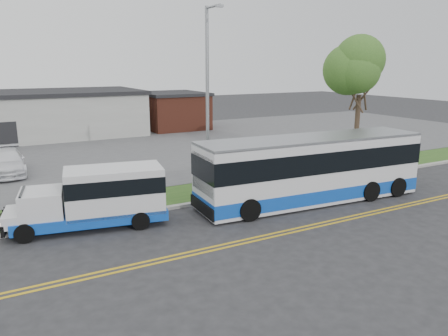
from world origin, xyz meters
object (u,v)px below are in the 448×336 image
shuttle_bus (99,196)px  transit_bus (311,169)px  parked_car_b (6,162)px  streetlight_near (208,95)px  tree_east (361,74)px

shuttle_bus → transit_bus: size_ratio=0.57×
transit_bus → parked_car_b: 18.71m
streetlight_near → transit_bus: size_ratio=0.79×
shuttle_bus → parked_car_b: (-3.01, 11.66, -0.49)m
parked_car_b → streetlight_near: bearing=-43.6°
tree_east → shuttle_bus: size_ratio=1.22×
streetlight_near → transit_bus: bearing=-45.2°
shuttle_bus → parked_car_b: 12.05m
tree_east → shuttle_bus: (-17.35, -2.51, -4.86)m
streetlight_near → shuttle_bus: size_ratio=1.40×
tree_east → streetlight_near: (-11.00, -0.27, -0.97)m
transit_bus → streetlight_near: bearing=138.8°
streetlight_near → shuttle_bus: 7.78m
transit_bus → shuttle_bus: bearing=175.1°
transit_bus → parked_car_b: bearing=138.8°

